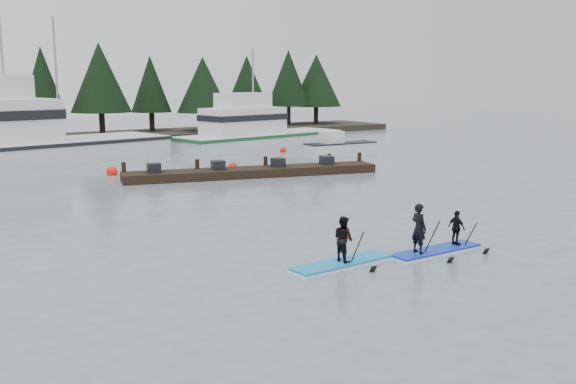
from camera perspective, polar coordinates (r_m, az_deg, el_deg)
ground at (r=20.40m, az=9.62°, el=-5.45°), size 160.00×160.00×0.00m
far_shore at (r=57.95m, az=-20.63°, el=4.30°), size 70.00×8.00×0.60m
treeline at (r=57.98m, az=-20.61°, el=4.00°), size 60.00×4.00×8.00m
fishing_boat_large at (r=44.92m, az=-23.11°, el=3.34°), size 19.70×8.43×10.61m
fishing_boat_medium at (r=51.47m, az=-2.83°, el=4.64°), size 15.01×6.33×8.65m
skiff at (r=49.07m, az=4.69°, el=4.02°), size 5.74×2.03×0.66m
floating_dock at (r=36.15m, az=-3.14°, el=1.78°), size 14.41×5.59×0.48m
buoy_d at (r=39.36m, az=-4.93°, el=2.07°), size 0.53×0.53×0.53m
buoy_b at (r=38.01m, az=-15.37°, el=1.47°), size 0.63×0.63×0.63m
buoy_c at (r=48.38m, az=-0.43°, el=3.58°), size 0.49×0.49×0.49m
paddleboard_solo at (r=18.88m, az=4.93°, el=-5.10°), size 3.44×1.14×1.89m
paddleboard_duo at (r=20.63m, az=12.92°, el=-3.87°), size 3.34×1.09×2.17m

